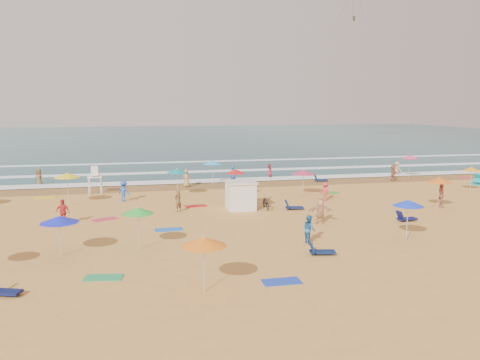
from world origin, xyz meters
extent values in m
plane|color=gold|center=(0.00, 0.00, 0.00)|extent=(220.00, 220.00, 0.00)
cube|color=#0C4756|center=(0.00, 84.00, 0.00)|extent=(220.00, 140.00, 0.18)
plane|color=olive|center=(0.00, 12.50, 0.01)|extent=(220.00, 220.00, 0.00)
cube|color=white|center=(0.00, 15.00, 0.10)|extent=(200.00, 2.20, 0.05)
cube|color=white|center=(0.00, 22.00, 0.10)|extent=(200.00, 1.60, 0.05)
cube|color=white|center=(0.00, 32.00, 0.10)|extent=(200.00, 1.20, 0.05)
cube|color=white|center=(-0.03, 1.55, 1.00)|extent=(2.00, 2.00, 2.00)
cube|color=silver|center=(-0.03, 1.55, 2.06)|extent=(2.20, 2.20, 0.12)
imported|color=black|center=(1.87, 1.25, 0.49)|extent=(0.73, 1.89, 0.98)
cone|color=#FF386E|center=(20.83, 12.50, 2.34)|extent=(1.74, 1.74, 0.35)
cone|color=blue|center=(7.42, -8.79, 2.24)|extent=(1.69, 1.69, 0.35)
cone|color=#36ABF3|center=(-0.42, 12.50, 2.29)|extent=(1.83, 1.83, 0.35)
cone|color=teal|center=(-4.29, 7.33, 2.27)|extent=(1.75, 1.75, 0.35)
cone|color=orange|center=(14.38, -1.72, 2.25)|extent=(1.80, 1.80, 0.35)
cone|color=#1922DC|center=(-11.45, -7.42, 1.95)|extent=(1.91, 1.91, 0.35)
cone|color=orange|center=(21.75, 4.10, 2.11)|extent=(1.58, 1.58, 0.35)
cone|color=green|center=(-7.53, -7.23, 2.18)|extent=(1.67, 1.67, 0.35)
cone|color=red|center=(0.57, 6.29, 2.21)|extent=(1.59, 1.59, 0.35)
cone|color=orange|center=(-4.90, -13.67, 2.16)|extent=(1.87, 1.87, 0.35)
cone|color=yellow|center=(-12.88, 5.81, 2.36)|extent=(1.94, 1.94, 0.35)
cone|color=#C82C57|center=(6.39, 5.61, 2.05)|extent=(2.05, 2.05, 0.35)
cube|color=#0E1446|center=(-12.89, -12.36, 0.17)|extent=(1.41, 0.96, 0.34)
cube|color=#0F1D4C|center=(3.87, 0.46, 0.17)|extent=(1.37, 0.77, 0.34)
cube|color=#0D1D45|center=(1.78, -10.11, 0.17)|extent=(1.38, 0.80, 0.34)
cube|color=#0F134D|center=(10.12, -4.51, 0.17)|extent=(1.34, 0.65, 0.34)
cube|color=#0F204E|center=(10.84, 12.50, 0.17)|extent=(1.38, 0.78, 0.34)
cube|color=blue|center=(-5.71, -3.34, 0.01)|extent=(1.71, 0.89, 0.03)
cube|color=#269854|center=(-9.12, -11.11, 0.01)|extent=(1.81, 1.12, 0.03)
cube|color=yellow|center=(-15.20, 9.34, 0.01)|extent=(1.75, 0.97, 0.03)
cube|color=#CE304D|center=(-9.81, 0.31, 0.01)|extent=(1.91, 1.53, 0.03)
cube|color=red|center=(-3.21, 3.27, 0.01)|extent=(1.77, 1.02, 0.03)
cube|color=#1E3DBB|center=(-1.42, -13.28, 0.01)|extent=(1.70, 0.86, 0.03)
cube|color=green|center=(9.13, 6.18, 0.01)|extent=(1.90, 1.51, 0.03)
cube|color=#DD3444|center=(26.95, 11.66, 0.01)|extent=(1.77, 1.02, 0.03)
imported|color=#256CAE|center=(1.86, -7.90, 0.80)|extent=(0.71, 0.85, 1.60)
imported|color=#C03046|center=(6.26, 16.00, 0.63)|extent=(1.09, 1.05, 1.76)
imported|color=brown|center=(-4.69, 1.69, 0.84)|extent=(0.73, 0.70, 1.68)
imported|color=tan|center=(14.98, -1.19, 0.92)|extent=(1.11, 1.06, 1.85)
imported|color=tan|center=(20.63, 14.54, 0.67)|extent=(1.24, 0.79, 1.83)
imported|color=#A66C4C|center=(18.16, 11.13, 0.88)|extent=(0.93, 1.71, 1.76)
imported|color=brown|center=(-17.06, 16.52, 0.67)|extent=(1.06, 0.93, 1.83)
imported|color=#D63541|center=(7.41, 3.16, 0.76)|extent=(1.08, 1.11, 1.53)
imported|color=blue|center=(-8.68, 6.41, 0.84)|extent=(1.23, 1.16, 1.68)
imported|color=#264FB2|center=(1.74, 13.03, 0.92)|extent=(0.77, 0.79, 1.83)
imported|color=tan|center=(4.17, -3.82, 0.85)|extent=(1.64, 0.83, 1.70)
imported|color=#A9844E|center=(-3.00, 12.15, 0.87)|extent=(0.92, 0.68, 1.73)
imported|color=red|center=(-12.36, -0.56, 0.85)|extent=(1.07, 0.79, 1.69)
cube|color=#3F3326|center=(32.91, 52.59, 23.99)|extent=(0.40, 0.30, 0.90)
camera|label=1|loc=(-7.38, -32.05, 7.62)|focal=35.00mm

